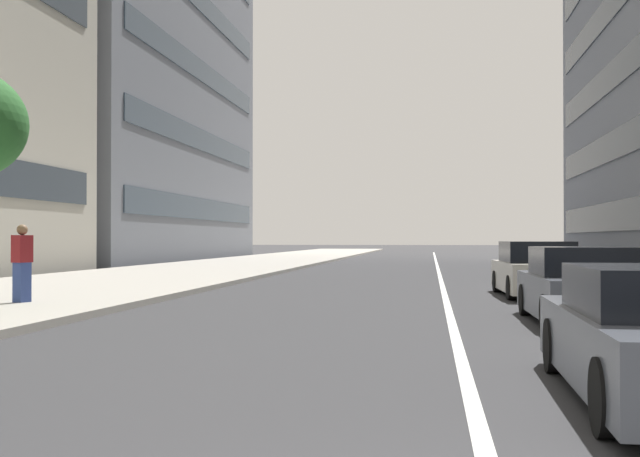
% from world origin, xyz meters
% --- Properties ---
extents(sidewalk_right_plaza, '(160.00, 8.67, 0.15)m').
position_xyz_m(sidewalk_right_plaza, '(30.00, 11.15, 0.07)').
color(sidewalk_right_plaza, '#A39E93').
rests_on(sidewalk_right_plaza, ground).
extents(lane_centre_stripe, '(110.00, 0.16, 0.01)m').
position_xyz_m(lane_centre_stripe, '(35.00, 0.00, 0.00)').
color(lane_centre_stripe, silver).
rests_on(lane_centre_stripe, ground).
extents(car_lead_in_lane, '(4.48, 1.85, 1.38)m').
position_xyz_m(car_lead_in_lane, '(12.39, -2.31, 0.64)').
color(car_lead_in_lane, '#4C515B').
rests_on(car_lead_in_lane, ground).
extents(car_far_down_avenue, '(4.68, 2.00, 1.46)m').
position_xyz_m(car_far_down_avenue, '(19.44, -2.39, 0.69)').
color(car_far_down_avenue, beige).
rests_on(car_far_down_avenue, ground).
extents(pedestrian_on_plaza, '(0.46, 0.36, 1.69)m').
position_xyz_m(pedestrian_on_plaza, '(13.91, 9.19, 1.01)').
color(pedestrian_on_plaza, '#33478C').
rests_on(pedestrian_on_plaza, sidewalk_right_plaza).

